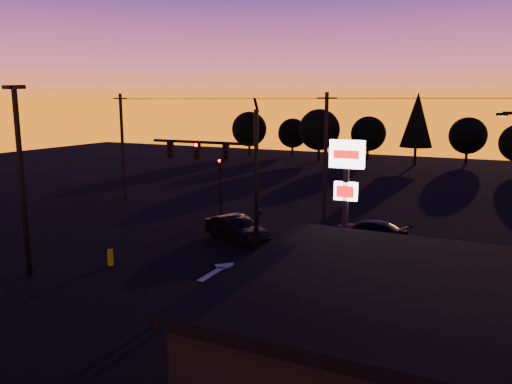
# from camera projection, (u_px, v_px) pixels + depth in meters

# --- Properties ---
(ground) EXTENTS (120.00, 120.00, 0.00)m
(ground) POSITION_uv_depth(u_px,v_px,m) (192.00, 279.00, 23.97)
(ground) COLOR black
(ground) RESTS_ON ground
(lane_arrow) EXTENTS (1.20, 3.10, 0.01)m
(lane_arrow) POSITION_uv_depth(u_px,v_px,m) (218.00, 270.00, 25.23)
(lane_arrow) COLOR beige
(lane_arrow) RESTS_ON ground
(traffic_signal_mast) EXTENTS (6.79, 0.52, 8.58)m
(traffic_signal_mast) POSITION_uv_depth(u_px,v_px,m) (229.00, 167.00, 26.65)
(traffic_signal_mast) COLOR black
(traffic_signal_mast) RESTS_ON ground
(secondary_signal) EXTENTS (0.30, 0.31, 4.35)m
(secondary_signal) POSITION_uv_depth(u_px,v_px,m) (220.00, 179.00, 35.76)
(secondary_signal) COLOR black
(secondary_signal) RESTS_ON ground
(parking_lot_light) EXTENTS (1.25, 0.30, 9.14)m
(parking_lot_light) POSITION_uv_depth(u_px,v_px,m) (21.00, 169.00, 23.58)
(parking_lot_light) COLOR black
(parking_lot_light) RESTS_ON ground
(pylon_sign) EXTENTS (1.50, 0.28, 6.80)m
(pylon_sign) POSITION_uv_depth(u_px,v_px,m) (346.00, 184.00, 21.39)
(pylon_sign) COLOR black
(pylon_sign) RESTS_ON ground
(utility_pole_0) EXTENTS (1.40, 0.26, 9.00)m
(utility_pole_0) POSITION_uv_depth(u_px,v_px,m) (123.00, 146.00, 42.39)
(utility_pole_0) COLOR black
(utility_pole_0) RESTS_ON ground
(utility_pole_1) EXTENTS (1.40, 0.26, 9.00)m
(utility_pole_1) POSITION_uv_depth(u_px,v_px,m) (325.00, 157.00, 34.66)
(utility_pole_1) COLOR black
(utility_pole_1) RESTS_ON ground
(power_wires) EXTENTS (36.00, 1.22, 0.07)m
(power_wires) POSITION_uv_depth(u_px,v_px,m) (327.00, 99.00, 33.94)
(power_wires) COLOR black
(power_wires) RESTS_ON ground
(store_building) EXTENTS (12.40, 8.40, 4.25)m
(store_building) POSITION_uv_depth(u_px,v_px,m) (490.00, 381.00, 11.36)
(store_building) COLOR black
(store_building) RESTS_ON ground
(bollard) EXTENTS (0.28, 0.28, 0.84)m
(bollard) POSITION_uv_depth(u_px,v_px,m) (110.00, 257.00, 25.88)
(bollard) COLOR #DBD800
(bollard) RESTS_ON ground
(tree_0) EXTENTS (5.36, 5.36, 6.74)m
(tree_0) POSITION_uv_depth(u_px,v_px,m) (249.00, 129.00, 76.91)
(tree_0) COLOR black
(tree_0) RESTS_ON ground
(tree_1) EXTENTS (4.54, 4.54, 5.71)m
(tree_1) POSITION_uv_depth(u_px,v_px,m) (293.00, 133.00, 77.10)
(tree_1) COLOR black
(tree_1) RESTS_ON ground
(tree_2) EXTENTS (5.77, 5.78, 7.26)m
(tree_2) POSITION_uv_depth(u_px,v_px,m) (319.00, 130.00, 69.93)
(tree_2) COLOR black
(tree_2) RESTS_ON ground
(tree_3) EXTENTS (4.95, 4.95, 6.22)m
(tree_3) POSITION_uv_depth(u_px,v_px,m) (368.00, 134.00, 71.01)
(tree_3) COLOR black
(tree_3) RESTS_ON ground
(tree_4) EXTENTS (4.18, 4.18, 9.50)m
(tree_4) POSITION_uv_depth(u_px,v_px,m) (417.00, 120.00, 64.95)
(tree_4) COLOR black
(tree_4) RESTS_ON ground
(tree_5) EXTENTS (4.95, 4.95, 6.22)m
(tree_5) POSITION_uv_depth(u_px,v_px,m) (468.00, 136.00, 67.19)
(tree_5) COLOR black
(tree_5) RESTS_ON ground
(car_mid) EXTENTS (4.87, 3.37, 1.52)m
(car_mid) POSITION_uv_depth(u_px,v_px,m) (236.00, 229.00, 30.31)
(car_mid) COLOR black
(car_mid) RESTS_ON ground
(car_right) EXTENTS (5.18, 3.43, 1.39)m
(car_right) POSITION_uv_depth(u_px,v_px,m) (369.00, 231.00, 29.91)
(car_right) COLOR black
(car_right) RESTS_ON ground
(suv_parked) EXTENTS (4.33, 4.96, 1.27)m
(suv_parked) POSITION_uv_depth(u_px,v_px,m) (357.00, 305.00, 19.32)
(suv_parked) COLOR black
(suv_parked) RESTS_ON ground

